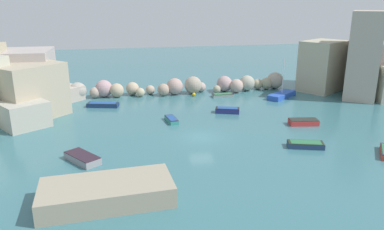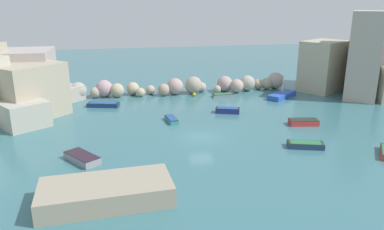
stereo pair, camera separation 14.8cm
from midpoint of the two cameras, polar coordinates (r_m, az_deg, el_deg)
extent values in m
plane|color=#3A6F78|center=(39.64, 1.36, -3.42)|extent=(160.00, 160.00, 0.00)
cube|color=tan|center=(50.78, -24.42, 3.55)|extent=(10.99, 10.98, 6.63)
cube|color=#B0AB9B|center=(47.02, -24.66, 0.20)|extent=(6.76, 6.94, 2.96)
cube|color=#B7AE94|center=(59.19, -21.66, 3.38)|extent=(5.26, 9.18, 2.13)
cube|color=#B3A597|center=(58.56, -20.97, 3.29)|extent=(10.09, 10.24, 2.07)
cube|color=#ADA19C|center=(55.11, -24.71, 5.05)|extent=(8.14, 7.70, 7.70)
cube|color=#BBA999|center=(66.06, 19.19, 6.98)|extent=(9.22, 9.26, 6.65)
cube|color=#B2A494|center=(59.93, 24.84, 8.27)|extent=(7.48, 7.99, 12.58)
cube|color=#BCA297|center=(62.65, 26.76, 6.49)|extent=(8.44, 6.05, 8.58)
cube|color=#AC9B94|center=(66.63, 24.70, 6.85)|extent=(6.63, 5.10, 7.56)
cube|color=#B3AA8F|center=(63.05, 19.30, 7.11)|extent=(8.54, 7.97, 7.92)
cube|color=#B6A19A|center=(62.75, 26.61, 7.02)|extent=(8.48, 8.74, 9.64)
sphere|color=#A29C92|center=(57.09, -17.19, 3.56)|extent=(2.51, 2.51, 2.51)
sphere|color=tan|center=(57.23, -14.72, 3.34)|extent=(1.63, 1.63, 1.63)
sphere|color=#B49195|center=(57.52, -13.45, 3.98)|extent=(2.55, 2.55, 2.55)
sphere|color=tan|center=(56.96, -11.55, 3.74)|extent=(2.09, 2.09, 2.09)
sphere|color=tan|center=(57.89, -9.19, 4.03)|extent=(1.99, 1.99, 1.99)
sphere|color=#BAAD8A|center=(56.70, -8.02, 3.47)|extent=(1.34, 1.34, 1.34)
sphere|color=tan|center=(57.97, -6.50, 3.87)|extent=(1.41, 1.41, 1.41)
sphere|color=tan|center=(56.86, -4.48, 3.89)|extent=(1.86, 1.86, 1.86)
sphere|color=tan|center=(57.48, -2.74, 4.41)|extent=(2.53, 2.53, 2.53)
sphere|color=#A69886|center=(57.97, 0.10, 4.62)|extent=(2.69, 2.69, 2.69)
sphere|color=#B5A098|center=(59.15, 1.32, 4.30)|extent=(1.54, 1.54, 1.54)
sphere|color=#ACA38B|center=(58.57, 3.77, 3.97)|extent=(1.21, 1.21, 1.21)
sphere|color=#B29494|center=(59.54, 4.92, 4.80)|extent=(2.49, 2.49, 2.49)
sphere|color=#BDA195|center=(59.06, 6.76, 4.46)|extent=(2.13, 2.13, 2.13)
sphere|color=#A9A796|center=(60.55, 8.36, 4.87)|extent=(2.46, 2.46, 2.46)
sphere|color=tan|center=(62.04, 9.97, 4.71)|extent=(1.65, 1.65, 1.65)
sphere|color=#A5A183|center=(62.22, 11.31, 4.79)|extent=(1.90, 1.90, 1.90)
sphere|color=#ADA191|center=(62.96, 12.55, 5.21)|extent=(2.66, 2.66, 2.66)
cube|color=#9E947D|center=(27.91, -13.05, -11.50)|extent=(9.59, 4.87, 1.52)
sphere|color=gold|center=(56.51, 0.21, 3.18)|extent=(0.54, 0.54, 0.54)
cube|color=gray|center=(56.39, 4.65, 3.02)|extent=(3.19, 1.37, 0.41)
cube|color=#2E2A2A|center=(56.33, 4.66, 3.25)|extent=(3.12, 1.34, 0.06)
cube|color=#2D7047|center=(56.33, 4.66, 3.26)|extent=(2.71, 1.17, 0.08)
cube|color=blue|center=(57.30, 13.53, 2.98)|extent=(5.60, 4.85, 0.71)
cylinder|color=silver|center=(56.69, 13.73, 5.80)|extent=(0.10, 0.10, 5.04)
cube|color=navy|center=(52.31, -13.58, 1.51)|extent=(4.46, 2.50, 0.50)
cube|color=#1A2C37|center=(52.24, -13.61, 1.81)|extent=(4.37, 2.45, 0.06)
cube|color=#234C93|center=(52.24, -13.61, 1.82)|extent=(3.79, 2.13, 0.08)
cube|color=gray|center=(35.17, -16.57, -6.40)|extent=(3.48, 3.99, 0.61)
cube|color=#2E1F2B|center=(35.04, -16.62, -5.89)|extent=(3.41, 3.91, 0.06)
cube|color=red|center=(45.38, 16.64, -1.06)|extent=(3.51, 1.96, 0.61)
cube|color=#282C28|center=(45.28, 16.68, -0.66)|extent=(3.44, 1.92, 0.06)
cube|color=navy|center=(38.52, 16.92, -4.43)|extent=(3.74, 2.39, 0.50)
cube|color=#232C1F|center=(38.42, 16.96, -4.04)|extent=(3.66, 2.35, 0.06)
cube|color=#2D7047|center=(38.41, 16.96, -4.03)|extent=(3.18, 2.04, 0.08)
cube|color=navy|center=(48.26, 5.36, 0.68)|extent=(3.30, 2.22, 0.61)
cube|color=black|center=(48.17, 5.38, 1.06)|extent=(3.24, 2.17, 0.06)
cube|color=#234C93|center=(48.16, 5.38, 1.08)|extent=(2.81, 1.88, 0.08)
cube|color=teal|center=(44.61, -3.26, -0.77)|extent=(1.34, 2.95, 0.45)
cube|color=#272233|center=(44.53, -3.27, -0.46)|extent=(1.32, 2.89, 0.06)
cube|color=#234C93|center=(44.53, -3.27, -0.44)|extent=(1.14, 2.50, 0.08)
camera|label=1|loc=(0.07, -90.10, -0.03)|focal=34.75mm
camera|label=2|loc=(0.07, 89.90, 0.03)|focal=34.75mm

